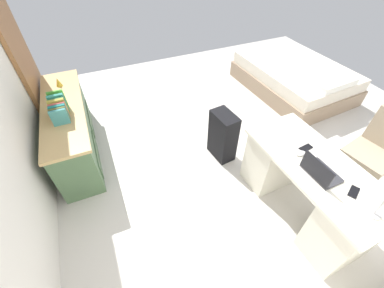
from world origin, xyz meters
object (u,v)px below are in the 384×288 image
object	(u,v)px
computer_mouse	(301,153)
cell_phone_by_mouse	(306,148)
office_chair	(371,156)
figurine_small	(58,82)
desk	(307,188)
suitcase_black	(223,136)
laptop	(319,172)
cell_phone_near_laptop	(354,192)
credenza	(72,129)
bed	(294,77)

from	to	relation	value
computer_mouse	cell_phone_by_mouse	xyz separation A→B (m)	(0.04, -0.11, -0.01)
office_chair	figurine_small	xyz separation A→B (m)	(2.40, 3.10, 0.36)
desk	cell_phone_by_mouse	world-z (taller)	cell_phone_by_mouse
computer_mouse	cell_phone_by_mouse	distance (m)	0.12
desk	suitcase_black	xyz separation A→B (m)	(1.08, 0.39, -0.05)
office_chair	computer_mouse	xyz separation A→B (m)	(0.13, 1.02, 0.34)
suitcase_black	figurine_small	xyz separation A→B (m)	(1.37, 1.76, 0.44)
desk	cell_phone_by_mouse	xyz separation A→B (m)	(0.22, -0.04, 0.36)
suitcase_black	laptop	distance (m)	1.28
cell_phone_by_mouse	cell_phone_near_laptop	bearing A→B (deg)	174.03
credenza	office_chair	bearing A→B (deg)	-121.39
desk	figurine_small	distance (m)	3.28
office_chair	computer_mouse	size ratio (longest dim) A/B	9.40
computer_mouse	credenza	bearing A→B (deg)	47.42
desk	computer_mouse	distance (m)	0.42
desk	bed	size ratio (longest dim) A/B	0.74
credenza	cell_phone_near_laptop	size ratio (longest dim) A/B	13.24
figurine_small	cell_phone_near_laptop	bearing A→B (deg)	-141.79
computer_mouse	laptop	bearing A→B (deg)	170.98
bed	suitcase_black	world-z (taller)	suitcase_black
suitcase_black	figurine_small	size ratio (longest dim) A/B	6.13
office_chair	bed	size ratio (longest dim) A/B	0.47
credenza	bed	xyz separation A→B (m)	(0.09, -3.72, -0.12)
bed	computer_mouse	bearing A→B (deg)	138.59
bed	office_chair	bearing A→B (deg)	162.73
bed	desk	bearing A→B (deg)	142.33
bed	computer_mouse	world-z (taller)	computer_mouse
bed	laptop	bearing A→B (deg)	141.77
cell_phone_near_laptop	cell_phone_by_mouse	xyz separation A→B (m)	(0.56, 0.01, 0.00)
desk	laptop	xyz separation A→B (m)	(-0.09, 0.10, 0.40)
cell_phone_by_mouse	laptop	bearing A→B (deg)	149.17
desk	computer_mouse	world-z (taller)	computer_mouse
credenza	laptop	xyz separation A→B (m)	(-2.03, -2.05, 0.43)
laptop	computer_mouse	xyz separation A→B (m)	(0.26, -0.03, -0.03)
office_chair	cell_phone_near_laptop	size ratio (longest dim) A/B	6.91
office_chair	suitcase_black	xyz separation A→B (m)	(1.03, 1.34, -0.08)
credenza	bed	world-z (taller)	credenza
desk	cell_phone_by_mouse	distance (m)	0.42
desk	office_chair	distance (m)	0.96
office_chair	cell_phone_by_mouse	size ratio (longest dim) A/B	6.91
office_chair	figurine_small	world-z (taller)	office_chair
laptop	cell_phone_by_mouse	distance (m)	0.34
suitcase_black	cell_phone_by_mouse	size ratio (longest dim) A/B	4.96
laptop	figurine_small	world-z (taller)	laptop
computer_mouse	office_chair	bearing A→B (deg)	-99.35
credenza	laptop	world-z (taller)	laptop
desk	credenza	xyz separation A→B (m)	(1.94, 2.15, -0.03)
cell_phone_by_mouse	bed	bearing A→B (deg)	-46.90
credenza	laptop	size ratio (longest dim) A/B	5.65
bed	cell_phone_by_mouse	size ratio (longest dim) A/B	14.59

